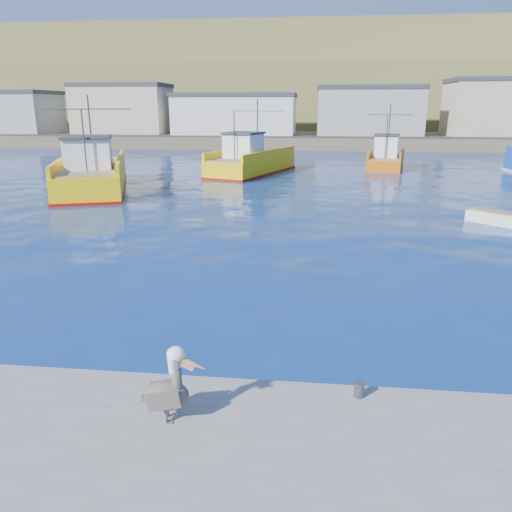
{
  "coord_description": "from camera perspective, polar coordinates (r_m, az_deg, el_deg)",
  "views": [
    {
      "loc": [
        1.96,
        -12.05,
        5.93
      ],
      "look_at": [
        0.21,
        3.58,
        1.16
      ],
      "focal_mm": 35.0,
      "sensor_mm": 36.0,
      "label": 1
    }
  ],
  "objects": [
    {
      "name": "ground",
      "position": [
        13.57,
        -2.59,
        -9.06
      ],
      "size": [
        260.0,
        260.0,
        0.0
      ],
      "primitive_type": "plane",
      "color": "navy",
      "rests_on": "ground"
    },
    {
      "name": "dock_bollards",
      "position": [
        10.23,
        -2.24,
        -14.23
      ],
      "size": [
        36.2,
        0.2,
        0.3
      ],
      "color": "#4C4C4C",
      "rests_on": "dock"
    },
    {
      "name": "trawler_yellow_b",
      "position": [
        45.78,
        -0.62,
        10.72
      ],
      "size": [
        7.49,
        11.97,
        6.52
      ],
      "color": "yellow",
      "rests_on": "ground"
    },
    {
      "name": "skiff_mid",
      "position": [
        28.87,
        26.41,
        3.72
      ],
      "size": [
        3.4,
        3.31,
        0.76
      ],
      "color": "silver",
      "rests_on": "ground"
    },
    {
      "name": "trawler_yellow_a",
      "position": [
        38.5,
        -18.18,
        8.87
      ],
      "size": [
        8.42,
        13.77,
        6.74
      ],
      "color": "yellow",
      "rests_on": "ground"
    },
    {
      "name": "boat_orange",
      "position": [
        51.17,
        14.65,
        10.81
      ],
      "size": [
        4.6,
        8.58,
        6.06
      ],
      "color": "#C95F0C",
      "rests_on": "ground"
    },
    {
      "name": "pelican",
      "position": [
        9.24,
        -9.93,
        -14.79
      ],
      "size": [
        1.18,
        0.57,
        1.45
      ],
      "color": "#595451",
      "rests_on": "dock"
    },
    {
      "name": "far_shore",
      "position": [
        121.31,
        5.76,
        18.2
      ],
      "size": [
        200.0,
        81.0,
        24.0
      ],
      "color": "brown",
      "rests_on": "ground"
    }
  ]
}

